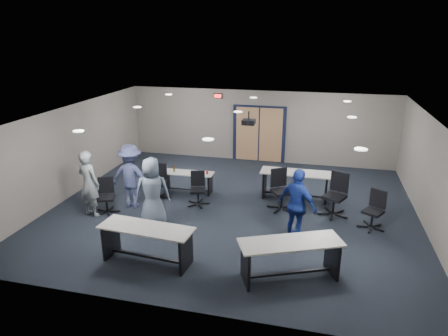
% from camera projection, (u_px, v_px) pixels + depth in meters
% --- Properties ---
extents(floor, '(10.00, 10.00, 0.00)m').
position_uv_depth(floor, '(233.00, 208.00, 11.36)').
color(floor, black).
rests_on(floor, ground).
extents(back_wall, '(10.00, 0.04, 2.70)m').
position_uv_depth(back_wall, '(259.00, 127.00, 15.04)').
color(back_wall, slate).
rests_on(back_wall, floor).
extents(front_wall, '(10.00, 0.04, 2.70)m').
position_uv_depth(front_wall, '(177.00, 244.00, 6.78)').
color(front_wall, slate).
rests_on(front_wall, floor).
extents(left_wall, '(0.04, 9.00, 2.70)m').
position_uv_depth(left_wall, '(72.00, 151.00, 12.04)').
color(left_wall, slate).
rests_on(left_wall, floor).
extents(right_wall, '(0.04, 9.00, 2.70)m').
position_uv_depth(right_wall, '(432.00, 178.00, 9.79)').
color(right_wall, slate).
rests_on(right_wall, floor).
extents(ceiling, '(10.00, 9.00, 0.04)m').
position_uv_depth(ceiling, '(234.00, 114.00, 10.47)').
color(ceiling, silver).
rests_on(ceiling, back_wall).
extents(double_door, '(2.00, 0.07, 2.20)m').
position_uv_depth(double_door, '(259.00, 134.00, 15.11)').
color(double_door, black).
rests_on(double_door, back_wall).
extents(exit_sign, '(0.32, 0.07, 0.18)m').
position_uv_depth(exit_sign, '(218.00, 96.00, 14.99)').
color(exit_sign, black).
rests_on(exit_sign, back_wall).
extents(ceiling_projector, '(0.35, 0.32, 0.37)m').
position_uv_depth(ceiling_projector, '(249.00, 122.00, 10.96)').
color(ceiling_projector, black).
rests_on(ceiling_projector, ceiling).
extents(ceiling_can_lights, '(6.24, 5.74, 0.02)m').
position_uv_depth(ceiling_can_lights, '(236.00, 114.00, 10.71)').
color(ceiling_can_lights, white).
rests_on(ceiling_can_lights, ceiling).
extents(table_front_left, '(2.09, 0.84, 0.83)m').
position_uv_depth(table_front_left, '(147.00, 238.00, 8.56)').
color(table_front_left, '#B7B5AD').
rests_on(table_front_left, floor).
extents(table_front_right, '(2.16, 1.46, 0.83)m').
position_uv_depth(table_front_right, '(290.00, 253.00, 7.97)').
color(table_front_right, '#B7B5AD').
rests_on(table_front_right, floor).
extents(table_back_left, '(1.60, 0.58, 0.88)m').
position_uv_depth(table_back_left, '(188.00, 178.00, 12.35)').
color(table_back_left, '#B7B5AD').
rests_on(table_back_left, floor).
extents(table_back_right, '(2.05, 0.70, 0.83)m').
position_uv_depth(table_back_right, '(295.00, 180.00, 11.85)').
color(table_back_right, '#B7B5AD').
rests_on(table_back_right, floor).
extents(chair_back_a, '(0.73, 0.73, 1.04)m').
position_uv_depth(chair_back_a, '(158.00, 182.00, 11.85)').
color(chair_back_a, black).
rests_on(chair_back_a, floor).
extents(chair_back_b, '(0.76, 0.76, 0.97)m').
position_uv_depth(chair_back_b, '(198.00, 189.00, 11.42)').
color(chair_back_b, black).
rests_on(chair_back_b, floor).
extents(chair_back_c, '(1.00, 1.00, 1.15)m').
position_uv_depth(chair_back_c, '(282.00, 190.00, 11.10)').
color(chair_back_c, black).
rests_on(chair_back_c, floor).
extents(chair_back_d, '(0.99, 0.99, 1.19)m').
position_uv_depth(chair_back_d, '(335.00, 195.00, 10.72)').
color(chair_back_d, black).
rests_on(chair_back_d, floor).
extents(chair_loose_left, '(0.80, 0.80, 0.98)m').
position_uv_depth(chair_loose_left, '(106.00, 197.00, 10.89)').
color(chair_loose_left, black).
rests_on(chair_loose_left, floor).
extents(chair_loose_right, '(0.86, 0.86, 1.00)m').
position_uv_depth(chair_loose_right, '(373.00, 210.00, 10.04)').
color(chair_loose_right, black).
rests_on(chair_loose_right, floor).
extents(person_gray, '(0.76, 0.60, 1.83)m').
position_uv_depth(person_gray, '(89.00, 184.00, 10.64)').
color(person_gray, '#8F999C').
rests_on(person_gray, floor).
extents(person_plaid, '(1.02, 0.84, 1.81)m').
position_uv_depth(person_plaid, '(152.00, 192.00, 10.12)').
color(person_plaid, slate).
rests_on(person_plaid, floor).
extents(person_navy, '(1.12, 0.95, 1.79)m').
position_uv_depth(person_navy, '(297.00, 205.00, 9.37)').
color(person_navy, navy).
rests_on(person_navy, floor).
extents(person_back, '(1.22, 0.75, 1.83)m').
position_uv_depth(person_back, '(131.00, 176.00, 11.18)').
color(person_back, '#424A77').
rests_on(person_back, floor).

